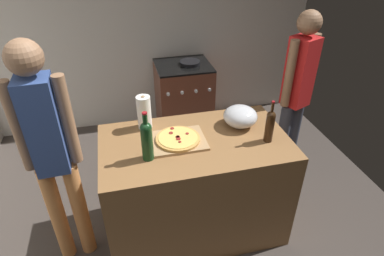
{
  "coord_description": "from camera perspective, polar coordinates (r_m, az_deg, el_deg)",
  "views": [
    {
      "loc": [
        -0.31,
        -1.15,
        2.27
      ],
      "look_at": [
        0.18,
        0.86,
        0.95
      ],
      "focal_mm": 30.43,
      "sensor_mm": 36.0,
      "label": 1
    }
  ],
  "objects": [
    {
      "name": "cutting_board",
      "position": [
        2.39,
        -2.47,
        -2.25
      ],
      "size": [
        0.4,
        0.32,
        0.02
      ],
      "primitive_type": "cube",
      "color": "tan",
      "rests_on": "counter"
    },
    {
      "name": "kitchen_wall_rear",
      "position": [
        4.0,
        -9.29,
        18.15
      ],
      "size": [
        4.2,
        0.1,
        2.6
      ],
      "primitive_type": "cube",
      "color": "beige",
      "rests_on": "ground_plane"
    },
    {
      "name": "counter",
      "position": [
        2.69,
        0.51,
        -10.14
      ],
      "size": [
        1.4,
        0.79,
        0.9
      ],
      "primitive_type": "cube",
      "color": "olive",
      "rests_on": "ground_plane"
    },
    {
      "name": "wine_bottle_amber",
      "position": [
        2.4,
        13.49,
        0.54
      ],
      "size": [
        0.06,
        0.06,
        0.33
      ],
      "color": "#331E0F",
      "rests_on": "counter"
    },
    {
      "name": "paper_towel_roll",
      "position": [
        2.52,
        -8.38,
        2.7
      ],
      "size": [
        0.11,
        0.11,
        0.27
      ],
      "color": "white",
      "rests_on": "counter"
    },
    {
      "name": "stove",
      "position": [
        3.99,
        -1.47,
        5.27
      ],
      "size": [
        0.63,
        0.59,
        0.91
      ],
      "color": "brown",
      "rests_on": "ground_plane"
    },
    {
      "name": "pizza",
      "position": [
        2.38,
        -2.48,
        -1.83
      ],
      "size": [
        0.33,
        0.33,
        0.03
      ],
      "color": "tan",
      "rests_on": "cutting_board"
    },
    {
      "name": "ground_plane",
      "position": [
        3.39,
        -4.9,
        -9.87
      ],
      "size": [
        4.2,
        3.27,
        0.02
      ],
      "primitive_type": "cube",
      "color": "#3F3833"
    },
    {
      "name": "person_in_stripes",
      "position": [
        2.31,
        -23.5,
        -3.62
      ],
      "size": [
        0.37,
        0.21,
        1.75
      ],
      "color": "#D88C4C",
      "rests_on": "ground_plane"
    },
    {
      "name": "wine_bottle_clear",
      "position": [
        2.16,
        -7.93,
        -1.92
      ],
      "size": [
        0.08,
        0.08,
        0.36
      ],
      "color": "#143819",
      "rests_on": "counter"
    },
    {
      "name": "person_in_red",
      "position": [
        3.12,
        17.83,
        6.18
      ],
      "size": [
        0.34,
        0.26,
        1.68
      ],
      "color": "#383D4C",
      "rests_on": "ground_plane"
    },
    {
      "name": "mixing_bowl",
      "position": [
        2.57,
        8.46,
        2.02
      ],
      "size": [
        0.27,
        0.27,
        0.16
      ],
      "color": "#B2B2B7",
      "rests_on": "counter"
    }
  ]
}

